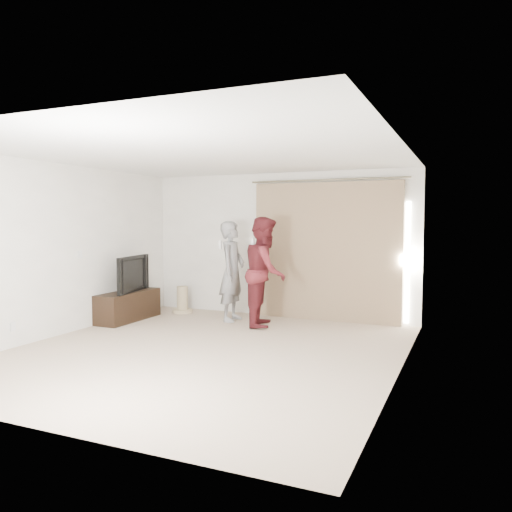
# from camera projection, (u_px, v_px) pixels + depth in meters

# --- Properties ---
(floor) EXTENTS (5.50, 5.50, 0.00)m
(floor) POSITION_uv_depth(u_px,v_px,m) (205.00, 351.00, 6.64)
(floor) COLOR #BDA68E
(floor) RESTS_ON ground
(wall_back) EXTENTS (5.00, 0.04, 2.60)m
(wall_back) POSITION_uv_depth(u_px,v_px,m) (279.00, 245.00, 9.07)
(wall_back) COLOR silver
(wall_back) RESTS_ON ground
(wall_left) EXTENTS (0.04, 5.50, 2.60)m
(wall_left) POSITION_uv_depth(u_px,v_px,m) (60.00, 250.00, 7.54)
(wall_left) COLOR silver
(wall_left) RESTS_ON ground
(ceiling) EXTENTS (5.00, 5.50, 0.01)m
(ceiling) POSITION_uv_depth(u_px,v_px,m) (204.00, 154.00, 6.46)
(ceiling) COLOR silver
(ceiling) RESTS_ON wall_back
(curtain) EXTENTS (2.80, 0.11, 2.46)m
(curtain) POSITION_uv_depth(u_px,v_px,m) (327.00, 252.00, 8.65)
(curtain) COLOR #927959
(curtain) RESTS_ON ground
(tv_console) EXTENTS (0.45, 1.31, 0.50)m
(tv_console) POSITION_uv_depth(u_px,v_px,m) (128.00, 306.00, 8.71)
(tv_console) COLOR black
(tv_console) RESTS_ON ground
(tv) EXTENTS (0.34, 1.10, 0.63)m
(tv) POSITION_uv_depth(u_px,v_px,m) (128.00, 274.00, 8.67)
(tv) COLOR black
(tv) RESTS_ON tv_console
(scratching_post) EXTENTS (0.38, 0.38, 0.50)m
(scratching_post) POSITION_uv_depth(u_px,v_px,m) (182.00, 302.00, 9.44)
(scratching_post) COLOR tan
(scratching_post) RESTS_ON ground
(person_man) EXTENTS (0.46, 0.66, 1.73)m
(person_man) POSITION_uv_depth(u_px,v_px,m) (232.00, 271.00, 8.64)
(person_man) COLOR gray
(person_man) RESTS_ON ground
(person_woman) EXTENTS (0.90, 1.03, 1.80)m
(person_woman) POSITION_uv_depth(u_px,v_px,m) (265.00, 271.00, 8.22)
(person_woman) COLOR #57191E
(person_woman) RESTS_ON ground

